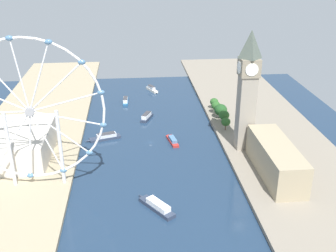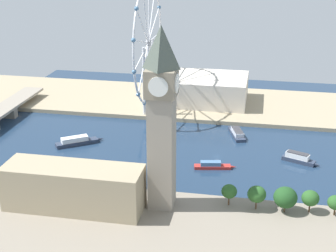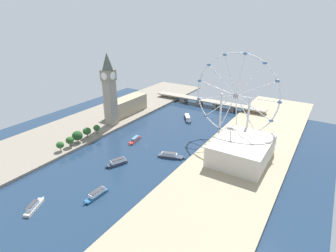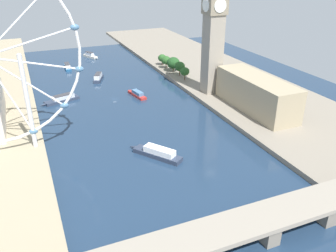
{
  "view_description": "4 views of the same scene",
  "coord_description": "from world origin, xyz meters",
  "px_view_note": "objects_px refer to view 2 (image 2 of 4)",
  "views": [
    {
      "loc": [
        14.47,
        308.26,
        149.46
      ],
      "look_at": [
        -14.46,
        1.2,
        15.04
      ],
      "focal_mm": 43.75,
      "sensor_mm": 36.0,
      "label": 1
    },
    {
      "loc": [
        -299.71,
        -25.49,
        135.71
      ],
      "look_at": [
        4.04,
        32.97,
        17.1
      ],
      "focal_mm": 54.39,
      "sensor_mm": 36.0,
      "label": 2
    },
    {
      "loc": [
        167.4,
        -221.19,
        139.4
      ],
      "look_at": [
        7.11,
        34.5,
        13.01
      ],
      "focal_mm": 28.7,
      "sensor_mm": 36.0,
      "label": 3
    },
    {
      "loc": [
        61.35,
        252.47,
        98.41
      ],
      "look_at": [
        -10.97,
        81.14,
        10.11
      ],
      "focal_mm": 37.71,
      "sensor_mm": 36.0,
      "label": 4
    }
  ],
  "objects_px": {
    "tour_boat_2": "(213,166)",
    "parliament_block": "(74,188)",
    "riverside_hall": "(206,89)",
    "clock_tower": "(162,117)",
    "tour_boat_1": "(77,141)",
    "ferris_wheel": "(148,44)",
    "tour_boat_3": "(299,158)",
    "tour_boat_0": "(237,133)"
  },
  "relations": [
    {
      "from": "tour_boat_2",
      "to": "tour_boat_1",
      "type": "bearing_deg",
      "value": 157.79
    },
    {
      "from": "parliament_block",
      "to": "ferris_wheel",
      "type": "xyz_separation_m",
      "value": [
        162.29,
        -2.07,
        40.07
      ]
    },
    {
      "from": "ferris_wheel",
      "to": "tour_boat_0",
      "type": "height_order",
      "value": "ferris_wheel"
    },
    {
      "from": "tour_boat_2",
      "to": "parliament_block",
      "type": "bearing_deg",
      "value": -144.65
    },
    {
      "from": "tour_boat_0",
      "to": "tour_boat_3",
      "type": "distance_m",
      "value": 55.57
    },
    {
      "from": "clock_tower",
      "to": "tour_boat_0",
      "type": "xyz_separation_m",
      "value": [
        110.92,
        -31.58,
        -49.33
      ]
    },
    {
      "from": "parliament_block",
      "to": "tour_boat_3",
      "type": "distance_m",
      "value": 144.11
    },
    {
      "from": "ferris_wheel",
      "to": "tour_boat_1",
      "type": "bearing_deg",
      "value": 156.88
    },
    {
      "from": "tour_boat_0",
      "to": "tour_boat_3",
      "type": "height_order",
      "value": "tour_boat_3"
    },
    {
      "from": "tour_boat_0",
      "to": "tour_boat_1",
      "type": "bearing_deg",
      "value": 91.82
    },
    {
      "from": "ferris_wheel",
      "to": "tour_boat_2",
      "type": "distance_m",
      "value": 126.19
    },
    {
      "from": "ferris_wheel",
      "to": "parliament_block",
      "type": "bearing_deg",
      "value": 179.27
    },
    {
      "from": "clock_tower",
      "to": "tour_boat_2",
      "type": "distance_m",
      "value": 76.6
    },
    {
      "from": "parliament_block",
      "to": "tour_boat_0",
      "type": "xyz_separation_m",
      "value": [
        122.02,
        -74.94,
        -12.35
      ]
    },
    {
      "from": "parliament_block",
      "to": "riverside_hall",
      "type": "height_order",
      "value": "parliament_block"
    },
    {
      "from": "tour_boat_1",
      "to": "ferris_wheel",
      "type": "bearing_deg",
      "value": 31.5
    },
    {
      "from": "ferris_wheel",
      "to": "clock_tower",
      "type": "bearing_deg",
      "value": -164.72
    },
    {
      "from": "parliament_block",
      "to": "tour_boat_2",
      "type": "distance_m",
      "value": 92.51
    },
    {
      "from": "tour_boat_2",
      "to": "tour_boat_3",
      "type": "xyz_separation_m",
      "value": [
        18.91,
        -52.19,
        0.89
      ]
    },
    {
      "from": "ferris_wheel",
      "to": "riverside_hall",
      "type": "relative_size",
      "value": 1.5
    },
    {
      "from": "tour_boat_0",
      "to": "tour_boat_1",
      "type": "height_order",
      "value": "tour_boat_1"
    },
    {
      "from": "tour_boat_0",
      "to": "tour_boat_3",
      "type": "bearing_deg",
      "value": -149.6
    },
    {
      "from": "clock_tower",
      "to": "riverside_hall",
      "type": "height_order",
      "value": "clock_tower"
    },
    {
      "from": "tour_boat_0",
      "to": "tour_boat_2",
      "type": "relative_size",
      "value": 1.17
    },
    {
      "from": "ferris_wheel",
      "to": "tour_boat_0",
      "type": "bearing_deg",
      "value": -118.93
    },
    {
      "from": "ferris_wheel",
      "to": "tour_boat_2",
      "type": "xyz_separation_m",
      "value": [
        -96.57,
        -61.79,
        -52.74
      ]
    },
    {
      "from": "riverside_hall",
      "to": "tour_boat_2",
      "type": "bearing_deg",
      "value": -171.1
    },
    {
      "from": "riverside_hall",
      "to": "tour_boat_1",
      "type": "distance_m",
      "value": 127.25
    },
    {
      "from": "ferris_wheel",
      "to": "tour_boat_1",
      "type": "xyz_separation_m",
      "value": [
        -76.92,
        32.84,
        -52.15
      ]
    },
    {
      "from": "riverside_hall",
      "to": "tour_boat_2",
      "type": "xyz_separation_m",
      "value": [
        -121.37,
        -19.0,
        -11.77
      ]
    },
    {
      "from": "clock_tower",
      "to": "tour_boat_2",
      "type": "xyz_separation_m",
      "value": [
        54.62,
        -20.49,
        -49.65
      ]
    },
    {
      "from": "riverside_hall",
      "to": "tour_boat_2",
      "type": "relative_size",
      "value": 2.55
    },
    {
      "from": "parliament_block",
      "to": "tour_boat_3",
      "type": "xyz_separation_m",
      "value": [
        84.63,
        -116.05,
        -11.78
      ]
    },
    {
      "from": "parliament_block",
      "to": "tour_boat_1",
      "type": "relative_size",
      "value": 2.36
    },
    {
      "from": "clock_tower",
      "to": "tour_boat_1",
      "type": "height_order",
      "value": "clock_tower"
    },
    {
      "from": "clock_tower",
      "to": "tour_boat_3",
      "type": "distance_m",
      "value": 114.31
    },
    {
      "from": "clock_tower",
      "to": "tour_boat_1",
      "type": "distance_m",
      "value": 115.84
    },
    {
      "from": "tour_boat_1",
      "to": "tour_boat_3",
      "type": "relative_size",
      "value": 1.26
    },
    {
      "from": "tour_boat_1",
      "to": "tour_boat_2",
      "type": "xyz_separation_m",
      "value": [
        -19.65,
        -94.63,
        -0.59
      ]
    },
    {
      "from": "tour_boat_3",
      "to": "tour_boat_1",
      "type": "bearing_deg",
      "value": -157.3
    },
    {
      "from": "tour_boat_3",
      "to": "tour_boat_2",
      "type": "bearing_deg",
      "value": -137.09
    },
    {
      "from": "ferris_wheel",
      "to": "riverside_hall",
      "type": "distance_m",
      "value": 64.22
    }
  ]
}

